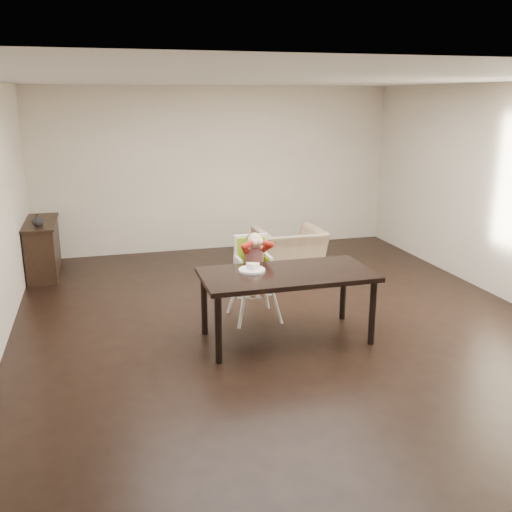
{
  "coord_description": "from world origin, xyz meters",
  "views": [
    {
      "loc": [
        -1.96,
        -5.88,
        2.52
      ],
      "look_at": [
        -0.36,
        -0.19,
        0.87
      ],
      "focal_mm": 40.0,
      "sensor_mm": 36.0,
      "label": 1
    }
  ],
  "objects_px": {
    "armchair": "(289,243)",
    "sideboard": "(43,248)",
    "high_chair": "(254,258)",
    "dining_table": "(287,280)"
  },
  "relations": [
    {
      "from": "dining_table",
      "to": "sideboard",
      "type": "relative_size",
      "value": 1.43
    },
    {
      "from": "armchair",
      "to": "sideboard",
      "type": "bearing_deg",
      "value": -14.22
    },
    {
      "from": "high_chair",
      "to": "sideboard",
      "type": "bearing_deg",
      "value": 134.3
    },
    {
      "from": "armchair",
      "to": "sideboard",
      "type": "height_order",
      "value": "armchair"
    },
    {
      "from": "armchair",
      "to": "sideboard",
      "type": "distance_m",
      "value": 3.62
    },
    {
      "from": "dining_table",
      "to": "sideboard",
      "type": "height_order",
      "value": "sideboard"
    },
    {
      "from": "dining_table",
      "to": "high_chair",
      "type": "height_order",
      "value": "high_chair"
    },
    {
      "from": "sideboard",
      "to": "high_chair",
      "type": "bearing_deg",
      "value": -44.92
    },
    {
      "from": "high_chair",
      "to": "armchair",
      "type": "height_order",
      "value": "high_chair"
    },
    {
      "from": "sideboard",
      "to": "dining_table",
      "type": "bearing_deg",
      "value": -49.96
    }
  ]
}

